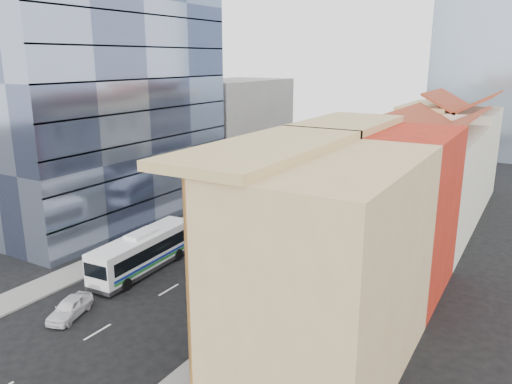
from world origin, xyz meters
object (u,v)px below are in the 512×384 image
Objects in this scene: shophouse_tan at (329,268)px; bus_right at (297,226)px; sedan_left at (70,308)px; office_tower at (104,78)px; bus_left_near at (143,251)px; bus_left_far at (262,207)px.

bus_right is (-9.98, 16.88, -4.34)m from shophouse_tan.
sedan_left is at bearing -168.37° from shophouse_tan.
sedan_left is (13.90, -17.52, -14.34)m from office_tower.
shophouse_tan is at bearing -24.30° from office_tower.
bus_right is at bearing 53.01° from bus_left_near.
sedan_left is at bearing -103.84° from bus_right.
bus_left_near is at bearing 79.29° from sedan_left.
sedan_left is at bearing -72.74° from bus_left_far.
office_tower is 2.82× the size of bus_left_near.
bus_left_far is 24.32m from sedan_left.
office_tower is 20.74m from bus_left_near.
office_tower reaches higher than shophouse_tan.
shophouse_tan is 1.38× the size of bus_left_far.
shophouse_tan is 20.09m from bus_right.
bus_right reaches higher than bus_left_far.
bus_left_far is at bearing 152.68° from bus_right.
office_tower is 26.56m from sedan_left.
office_tower reaches higher than bus_right.
bus_left_near is 8.35m from sedan_left.
shophouse_tan is 18.25m from sedan_left.
office_tower is (-31.00, 14.00, 9.00)m from shophouse_tan.
shophouse_tan is 1.32× the size of bus_left_near.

